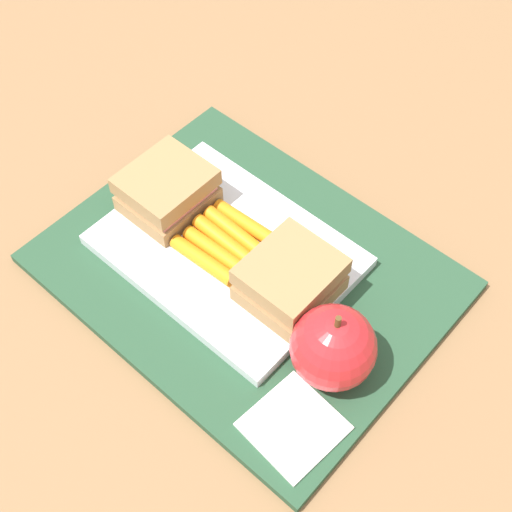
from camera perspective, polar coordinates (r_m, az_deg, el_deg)
ground_plane at (r=0.68m, az=-0.79°, el=-1.51°), size 2.40×2.40×0.00m
lunchbag_mat at (r=0.67m, az=-0.80°, el=-1.27°), size 0.36×0.28×0.01m
food_tray at (r=0.67m, az=-2.38°, el=0.43°), size 0.23×0.17×0.01m
sandwich_half_left at (r=0.69m, az=-7.23°, el=5.31°), size 0.07×0.08×0.04m
sandwich_half_right at (r=0.62m, az=2.79°, el=-1.92°), size 0.07×0.08×0.04m
carrot_sticks_bundle at (r=0.66m, az=-2.48°, el=1.16°), size 0.08×0.07×0.02m
apple at (r=0.59m, az=6.28°, el=-7.39°), size 0.07×0.07×0.08m
paper_napkin at (r=0.59m, az=3.07°, el=-13.62°), size 0.08×0.08×0.00m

